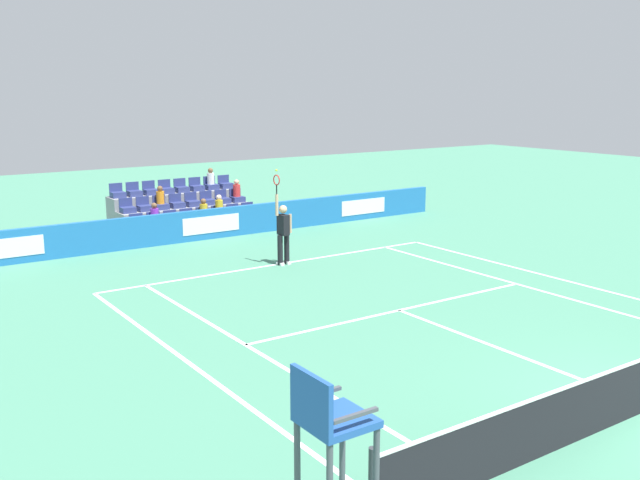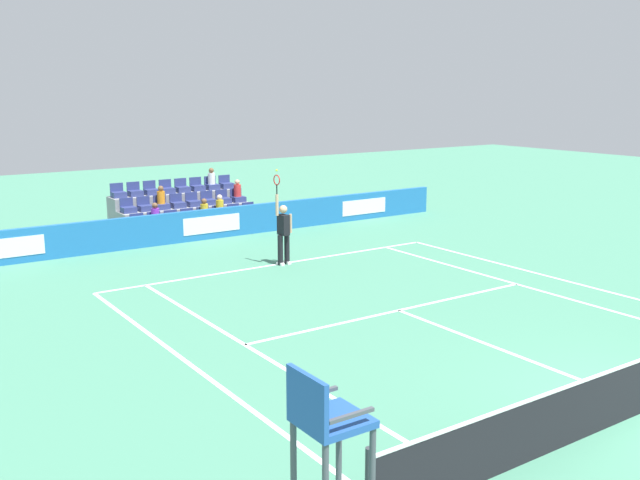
{
  "view_description": "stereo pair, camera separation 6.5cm",
  "coord_description": "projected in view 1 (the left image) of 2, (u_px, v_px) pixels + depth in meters",
  "views": [
    {
      "loc": [
        10.8,
        5.97,
        5.16
      ],
      "look_at": [
        -0.06,
        -9.78,
        1.1
      ],
      "focal_mm": 40.55,
      "sensor_mm": 36.0,
      "label": 1
    },
    {
      "loc": [
        10.74,
        6.01,
        5.16
      ],
      "look_at": [
        -0.06,
        -9.78,
        1.1
      ],
      "focal_mm": 40.55,
      "sensor_mm": 36.0,
      "label": 2
    }
  ],
  "objects": [
    {
      "name": "stadium_stand",
      "position": [
        183.0,
        214.0,
        26.83
      ],
      "size": [
        4.96,
        2.85,
        2.09
      ],
      "color": "gray",
      "rests_on": "ground"
    },
    {
      "name": "line_doubles_sideline_right",
      "position": [
        563.0,
        280.0,
        19.71
      ],
      "size": [
        0.1,
        11.89,
        0.01
      ],
      "primitive_type": "cube",
      "color": "white",
      "rests_on": "ground"
    },
    {
      "name": "line_baseline",
      "position": [
        278.0,
        264.0,
        21.45
      ],
      "size": [
        10.97,
        0.1,
        0.01
      ],
      "primitive_type": "cube",
      "color": "white",
      "rests_on": "ground"
    },
    {
      "name": "line_centre_service",
      "position": [
        504.0,
        350.0,
        14.45
      ],
      "size": [
        0.1,
        6.4,
        0.01
      ],
      "primitive_type": "cube",
      "color": "white",
      "rests_on": "ground"
    },
    {
      "name": "umpire_chair",
      "position": [
        331.0,
        442.0,
        7.55
      ],
      "size": [
        0.7,
        0.7,
        2.34
      ],
      "color": "#474C54",
      "rests_on": "ground"
    },
    {
      "name": "line_service",
      "position": [
        399.0,
        310.0,
        17.03
      ],
      "size": [
        8.23,
        0.1,
        0.01
      ],
      "primitive_type": "cube",
      "color": "white",
      "rests_on": "ground"
    },
    {
      "name": "line_doubles_sideline_left",
      "position": [
        193.0,
        366.0,
        13.62
      ],
      "size": [
        0.1,
        11.89,
        0.01
      ],
      "primitive_type": "cube",
      "color": "white",
      "rests_on": "ground"
    },
    {
      "name": "tennis_player",
      "position": [
        283.0,
        232.0,
        21.22
      ],
      "size": [
        0.53,
        0.37,
        2.85
      ],
      "color": "black",
      "rests_on": "ground"
    },
    {
      "name": "line_singles_sideline_left",
      "position": [
        257.0,
        351.0,
        14.38
      ],
      "size": [
        0.1,
        11.89,
        0.01
      ],
      "primitive_type": "cube",
      "color": "white",
      "rests_on": "ground"
    },
    {
      "name": "sponsor_barrier",
      "position": [
        210.0,
        224.0,
        24.97
      ],
      "size": [
        19.94,
        0.22,
        1.04
      ],
      "color": "#1E66AD",
      "rests_on": "ground"
    },
    {
      "name": "line_centre_mark",
      "position": [
        280.0,
        265.0,
        21.37
      ],
      "size": [
        0.1,
        0.2,
        0.01
      ],
      "primitive_type": "cube",
      "color": "white",
      "rests_on": "ground"
    },
    {
      "name": "line_singles_sideline_right",
      "position": [
        530.0,
        288.0,
        18.95
      ],
      "size": [
        0.1,
        11.89,
        0.01
      ],
      "primitive_type": "cube",
      "color": "white",
      "rests_on": "ground"
    }
  ]
}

